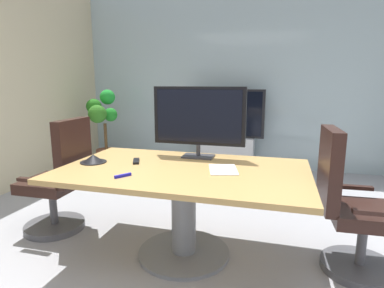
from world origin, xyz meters
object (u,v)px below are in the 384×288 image
office_chair_left (60,185)px  potted_plant (103,126)px  remote_control (136,161)px  office_chair_right (351,214)px  tv_monitor (199,118)px  conference_phone (93,159)px  conference_table (184,191)px  wall_display_unit (226,143)px

office_chair_left → potted_plant: bearing=-160.0°
remote_control → office_chair_right: bearing=-22.1°
tv_monitor → conference_phone: size_ratio=3.82×
office_chair_right → conference_phone: office_chair_right is taller
remote_control → conference_table: bearing=-33.9°
office_chair_right → conference_phone: size_ratio=4.95×
office_chair_right → remote_control: (-1.71, -0.05, 0.30)m
conference_table → office_chair_right: (1.26, 0.13, -0.10)m
conference_table → conference_phone: 0.83m
office_chair_left → office_chair_right: size_ratio=1.00×
conference_table → wall_display_unit: size_ratio=1.48×
conference_table → tv_monitor: size_ratio=2.32×
tv_monitor → remote_control: (-0.47, -0.32, -0.35)m
office_chair_left → office_chair_right: (2.52, 0.03, 0.00)m
office_chair_left → remote_control: 0.86m
tv_monitor → conference_phone: bearing=-151.8°
office_chair_left → office_chair_right: same height
wall_display_unit → conference_phone: wall_display_unit is taller
tv_monitor → wall_display_unit: tv_monitor is taller
office_chair_left → conference_phone: 0.58m
office_chair_right → tv_monitor: size_ratio=1.30×
wall_display_unit → potted_plant: wall_display_unit is taller
tv_monitor → wall_display_unit: 2.37m
wall_display_unit → office_chair_left: bearing=-114.1°
conference_table → office_chair_right: office_chair_right is taller
office_chair_right → conference_phone: bearing=91.7°
office_chair_left → office_chair_right: bearing=89.4°
office_chair_right → wall_display_unit: bearing=25.6°
office_chair_right → tv_monitor: (-1.24, 0.28, 0.65)m
wall_display_unit → conference_phone: 2.81m
office_chair_left → wall_display_unit: 2.82m
remote_control → conference_phone: bearing=174.3°
office_chair_right → potted_plant: 4.00m
conference_table → remote_control: remote_control is taller
conference_table → potted_plant: (-2.10, 2.27, 0.15)m
tv_monitor → remote_control: bearing=-145.3°
tv_monitor → potted_plant: size_ratio=0.65×
office_chair_left → conference_table: bearing=84.3°
tv_monitor → potted_plant: bearing=138.7°
conference_phone → remote_control: (0.35, 0.11, -0.02)m
potted_plant → remote_control: size_ratio=7.64×
tv_monitor → wall_display_unit: bearing=93.2°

